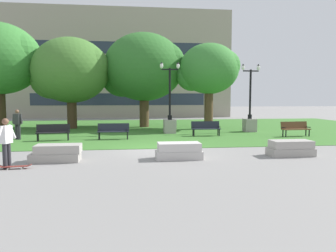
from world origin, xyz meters
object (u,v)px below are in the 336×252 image
at_px(park_bench_far_left, 53,131).
at_px(person_skateboarder, 6,140).
at_px(skateboard, 15,166).
at_px(park_bench_near_right, 113,130).
at_px(concrete_block_center, 57,153).
at_px(person_bystander_near_lawn, 17,123).
at_px(concrete_block_right, 291,148).
at_px(concrete_block_left, 179,151).
at_px(park_bench_far_right, 295,128).
at_px(lamp_post_center, 170,119).
at_px(park_bench_near_left, 206,127).
at_px(lamp_post_left, 250,118).

bearing_deg(park_bench_far_left, person_skateboarder, -89.60).
xyz_separation_m(skateboard, park_bench_near_right, (2.95, 7.53, 0.45)).
height_order(concrete_block_center, person_bystander_near_lawn, person_bystander_near_lawn).
bearing_deg(concrete_block_right, park_bench_far_left, 150.69).
bearing_deg(park_bench_far_left, skateboard, -87.18).
bearing_deg(park_bench_near_right, concrete_block_center, -106.23).
xyz_separation_m(concrete_block_center, concrete_block_right, (9.37, 0.07, 0.00)).
bearing_deg(concrete_block_left, park_bench_far_right, 37.81).
relative_size(lamp_post_center, person_bystander_near_lawn, 2.78).
height_order(park_bench_near_right, person_bystander_near_lawn, person_bystander_near_lawn).
height_order(skateboard, park_bench_near_left, park_bench_near_left).
distance_m(park_bench_far_right, lamp_post_center, 7.97).
xyz_separation_m(concrete_block_right, skateboard, (-10.48, -1.27, -0.22)).
xyz_separation_m(concrete_block_left, concrete_block_right, (4.71, 0.11, 0.00)).
distance_m(park_bench_near_left, lamp_post_center, 2.76).
relative_size(lamp_post_left, lamp_post_center, 0.99).
bearing_deg(person_skateboarder, park_bench_near_right, 66.12).
height_order(park_bench_near_left, lamp_post_center, lamp_post_center).
bearing_deg(concrete_block_left, park_bench_far_left, 134.70).
distance_m(concrete_block_right, person_bystander_near_lawn, 14.61).
height_order(lamp_post_center, person_bystander_near_lawn, lamp_post_center).
bearing_deg(concrete_block_right, person_skateboarder, -174.05).
distance_m(concrete_block_center, park_bench_near_left, 10.51).
relative_size(concrete_block_right, park_bench_near_right, 1.00).
bearing_deg(person_skateboarder, concrete_block_left, 9.44).
bearing_deg(lamp_post_left, skateboard, -139.21).
relative_size(person_skateboarder, park_bench_near_left, 0.95).
bearing_deg(park_bench_far_left, concrete_block_left, -45.30).
bearing_deg(lamp_post_left, person_bystander_near_lawn, -170.14).
bearing_deg(lamp_post_center, person_bystander_near_lawn, -165.62).
xyz_separation_m(concrete_block_center, park_bench_far_left, (-1.48, 6.16, 0.23)).
xyz_separation_m(concrete_block_right, lamp_post_left, (1.79, 9.31, 0.68)).
distance_m(skateboard, lamp_post_center, 12.29).
bearing_deg(person_bystander_near_lawn, park_bench_far_right, -1.52).
relative_size(park_bench_far_left, lamp_post_left, 0.39).
distance_m(park_bench_near_left, person_bystander_near_lawn, 11.11).
xyz_separation_m(skateboard, park_bench_near_left, (8.63, 8.55, 0.45)).
bearing_deg(park_bench_far_left, concrete_block_center, -76.53).
height_order(concrete_block_right, skateboard, concrete_block_right).
relative_size(concrete_block_right, park_bench_far_right, 0.98).
bearing_deg(person_skateboarder, person_bystander_near_lawn, 105.26).
relative_size(skateboard, lamp_post_left, 0.22).
bearing_deg(skateboard, concrete_block_right, 6.93).
relative_size(concrete_block_right, skateboard, 1.74).
bearing_deg(concrete_block_right, person_bystander_near_lawn, 152.45).
relative_size(park_bench_near_left, park_bench_far_left, 0.98).
distance_m(person_skateboarder, park_bench_near_left, 12.27).
bearing_deg(park_bench_near_left, lamp_post_left, 29.28).
relative_size(skateboard, park_bench_near_left, 0.57).
xyz_separation_m(park_bench_near_left, park_bench_far_left, (-8.99, -1.19, 0.00)).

